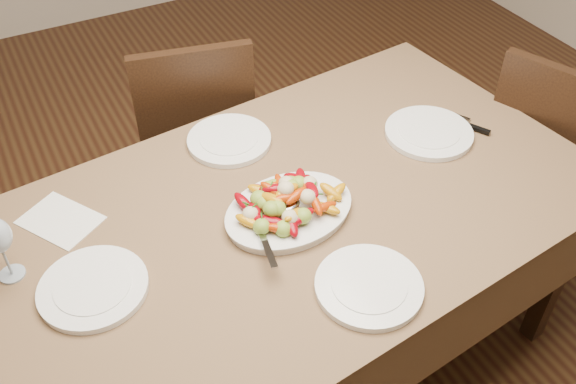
% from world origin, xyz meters
% --- Properties ---
extents(floor, '(6.00, 6.00, 0.00)m').
position_xyz_m(floor, '(0.00, 0.00, 0.00)').
color(floor, '#372010').
rests_on(floor, ground).
extents(dining_table, '(1.94, 1.24, 0.76)m').
position_xyz_m(dining_table, '(-0.12, 0.06, 0.38)').
color(dining_table, brown).
rests_on(dining_table, ground).
extents(chair_far, '(0.50, 0.50, 0.95)m').
position_xyz_m(chair_far, '(-0.11, 0.89, 0.47)').
color(chair_far, black).
rests_on(chair_far, ground).
extents(chair_right, '(0.54, 0.54, 0.95)m').
position_xyz_m(chair_right, '(1.03, 0.09, 0.47)').
color(chair_right, black).
rests_on(chair_right, ground).
extents(serving_platter, '(0.39, 0.31, 0.02)m').
position_xyz_m(serving_platter, '(-0.14, 0.03, 0.77)').
color(serving_platter, white).
rests_on(serving_platter, dining_table).
extents(roasted_vegetables, '(0.32, 0.24, 0.09)m').
position_xyz_m(roasted_vegetables, '(-0.14, 0.03, 0.83)').
color(roasted_vegetables, '#76020A').
rests_on(roasted_vegetables, serving_platter).
extents(serving_spoon, '(0.29, 0.12, 0.03)m').
position_xyz_m(serving_spoon, '(-0.20, -0.01, 0.81)').
color(serving_spoon, '#9EA0A8').
rests_on(serving_spoon, serving_platter).
extents(plate_left, '(0.27, 0.27, 0.02)m').
position_xyz_m(plate_left, '(-0.69, 0.03, 0.77)').
color(plate_left, white).
rests_on(plate_left, dining_table).
extents(plate_right, '(0.28, 0.28, 0.02)m').
position_xyz_m(plate_right, '(0.44, 0.15, 0.77)').
color(plate_right, white).
rests_on(plate_right, dining_table).
extents(plate_far, '(0.27, 0.27, 0.02)m').
position_xyz_m(plate_far, '(-0.15, 0.42, 0.77)').
color(plate_far, white).
rests_on(plate_far, dining_table).
extents(plate_near, '(0.27, 0.27, 0.02)m').
position_xyz_m(plate_near, '(-0.08, -0.29, 0.77)').
color(plate_near, white).
rests_on(plate_near, dining_table).
extents(wine_glass, '(0.08, 0.08, 0.20)m').
position_xyz_m(wine_glass, '(-0.86, 0.17, 0.86)').
color(wine_glass, '#8C99A5').
rests_on(wine_glass, dining_table).
extents(menu_card, '(0.24, 0.26, 0.00)m').
position_xyz_m(menu_card, '(-0.71, 0.31, 0.76)').
color(menu_card, silver).
rests_on(menu_card, dining_table).
extents(table_knife, '(0.11, 0.18, 0.01)m').
position_xyz_m(table_knife, '(0.58, 0.14, 0.76)').
color(table_knife, '#9EA0A8').
rests_on(table_knife, dining_table).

